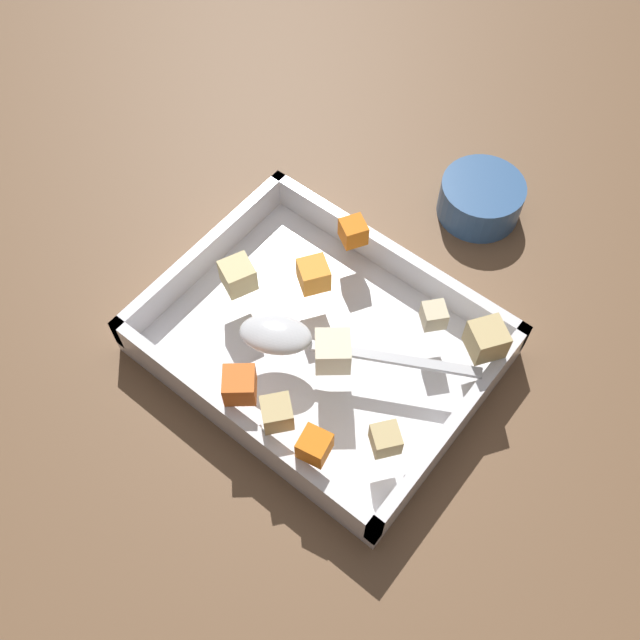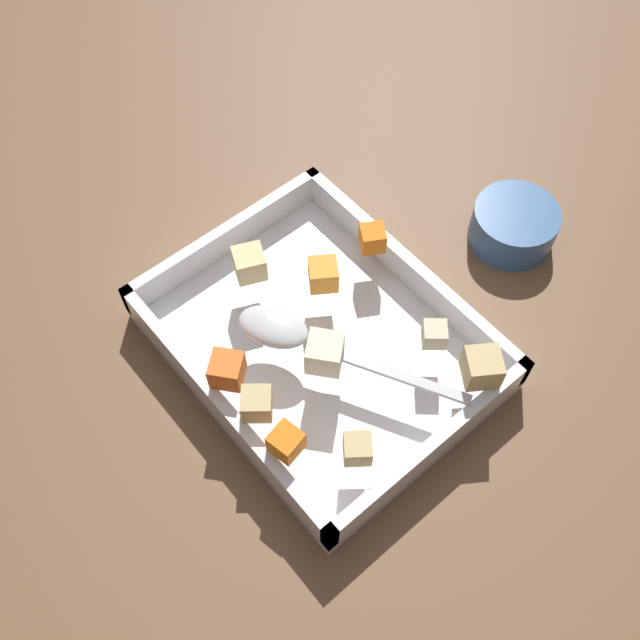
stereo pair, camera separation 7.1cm
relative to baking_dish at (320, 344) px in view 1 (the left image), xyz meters
The scene contains 14 objects.
ground_plane 0.03m from the baking_dish, 139.25° to the right, with size 4.00×4.00×0.00m, color brown.
baking_dish is the anchor object (origin of this frame).
carrot_chunk_corner_sw 0.12m from the baking_dish, 83.28° to the left, with size 0.03×0.03×0.03m, color orange.
carrot_chunk_heap_side 0.12m from the baking_dish, 69.35° to the right, with size 0.03×0.03×0.03m, color orange.
carrot_chunk_under_handle 0.14m from the baking_dish, 126.61° to the left, with size 0.03×0.03×0.03m, color orange.
carrot_chunk_center 0.07m from the baking_dish, 43.93° to the right, with size 0.03×0.03×0.03m, color orange.
potato_chunk_heap_top 0.15m from the baking_dish, 153.62° to the left, with size 0.02×0.02×0.02m, color tan.
potato_chunk_back_center 0.07m from the baking_dish, 146.00° to the left, with size 0.03×0.03×0.03m, color beige.
potato_chunk_near_spoon 0.11m from the baking_dish, ahead, with size 0.03×0.03×0.03m, color #E0CC89.
potato_chunk_corner_se 0.12m from the baking_dish, 107.54° to the left, with size 0.03×0.03×0.03m, color tan.
potato_chunk_corner_ne 0.17m from the baking_dish, 150.43° to the right, with size 0.03×0.03×0.03m, color tan.
potato_chunk_near_right 0.12m from the baking_dish, 138.99° to the right, with size 0.02×0.02×0.02m, color beige.
serving_spoon 0.06m from the baking_dish, 71.23° to the left, with size 0.22×0.14×0.02m.
small_prep_bowl 0.27m from the baking_dish, 95.88° to the right, with size 0.10×0.10×0.05m, color #33598C.
Camera 1 is at (-0.22, 0.30, 0.68)m, focal length 40.82 mm.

